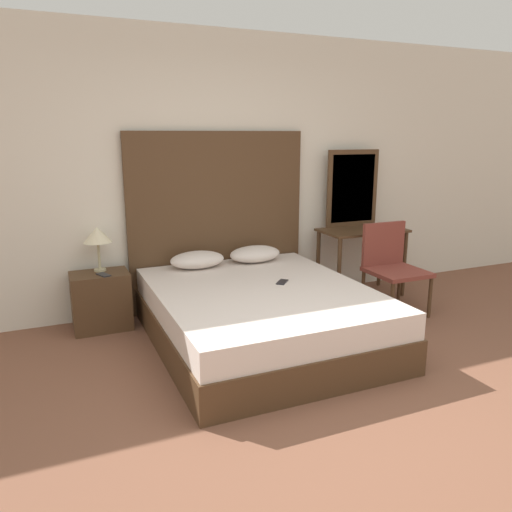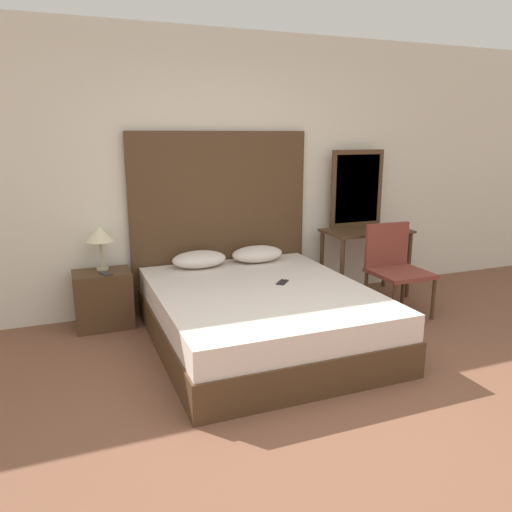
# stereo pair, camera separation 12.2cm
# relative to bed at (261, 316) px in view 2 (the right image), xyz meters

# --- Properties ---
(ground_plane) EXTENTS (16.00, 16.00, 0.00)m
(ground_plane) POSITION_rel_bed_xyz_m (-0.08, -1.44, -0.24)
(ground_plane) COLOR brown
(wall_back) EXTENTS (10.00, 0.06, 2.70)m
(wall_back) POSITION_rel_bed_xyz_m (-0.08, 1.14, 1.11)
(wall_back) COLOR silver
(wall_back) RESTS_ON ground_plane
(bed) EXTENTS (1.72, 2.08, 0.48)m
(bed) POSITION_rel_bed_xyz_m (0.00, 0.00, 0.00)
(bed) COLOR #4C331E
(bed) RESTS_ON ground_plane
(headboard) EXTENTS (1.81, 0.05, 1.76)m
(headboard) POSITION_rel_bed_xyz_m (0.00, 1.07, 0.64)
(headboard) COLOR #4C331E
(headboard) RESTS_ON ground_plane
(pillow_left) EXTENTS (0.52, 0.33, 0.16)m
(pillow_left) POSITION_rel_bed_xyz_m (-0.30, 0.83, 0.32)
(pillow_left) COLOR silver
(pillow_left) RESTS_ON bed
(pillow_right) EXTENTS (0.52, 0.33, 0.16)m
(pillow_right) POSITION_rel_bed_xyz_m (0.30, 0.83, 0.32)
(pillow_right) COLOR silver
(pillow_right) RESTS_ON bed
(phone_on_bed) EXTENTS (0.15, 0.16, 0.01)m
(phone_on_bed) POSITION_rel_bed_xyz_m (0.23, 0.07, 0.25)
(phone_on_bed) COLOR #232328
(phone_on_bed) RESTS_ON bed
(nightstand) EXTENTS (0.50, 0.36, 0.52)m
(nightstand) POSITION_rel_bed_xyz_m (-1.20, 0.86, 0.02)
(nightstand) COLOR #4C331E
(nightstand) RESTS_ON ground_plane
(table_lamp) EXTENTS (0.25, 0.25, 0.41)m
(table_lamp) POSITION_rel_bed_xyz_m (-1.18, 0.93, 0.61)
(table_lamp) COLOR tan
(table_lamp) RESTS_ON nightstand
(phone_on_nightstand) EXTENTS (0.12, 0.17, 0.01)m
(phone_on_nightstand) POSITION_rel_bed_xyz_m (-1.17, 0.77, 0.29)
(phone_on_nightstand) COLOR #232328
(phone_on_nightstand) RESTS_ON nightstand
(vanity_desk) EXTENTS (0.91, 0.50, 0.74)m
(vanity_desk) POSITION_rel_bed_xyz_m (1.52, 0.75, 0.36)
(vanity_desk) COLOR #4C331E
(vanity_desk) RESTS_ON ground_plane
(vanity_mirror) EXTENTS (0.63, 0.03, 0.83)m
(vanity_mirror) POSITION_rel_bed_xyz_m (1.52, 0.98, 0.91)
(vanity_mirror) COLOR #4C331E
(vanity_mirror) RESTS_ON vanity_desk
(chair) EXTENTS (0.51, 0.51, 0.87)m
(chair) POSITION_rel_bed_xyz_m (1.51, 0.22, 0.25)
(chair) COLOR brown
(chair) RESTS_ON ground_plane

